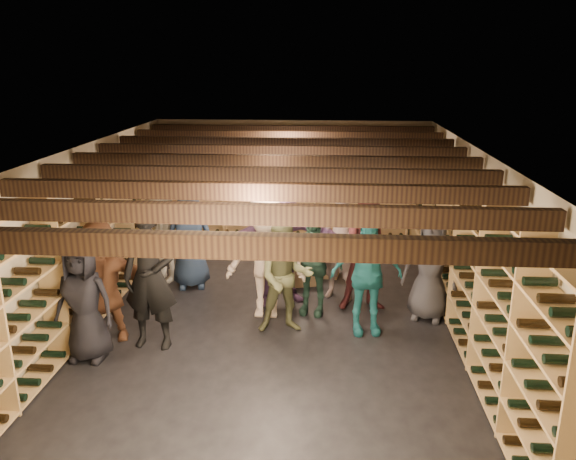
% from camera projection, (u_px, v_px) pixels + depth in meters
% --- Properties ---
extents(ground, '(8.00, 8.00, 0.00)m').
position_uv_depth(ground, '(274.00, 318.00, 8.06)').
color(ground, black).
rests_on(ground, ground).
extents(walls, '(5.52, 8.02, 2.40)m').
position_uv_depth(walls, '(274.00, 238.00, 7.71)').
color(walls, '#B6AB8E').
rests_on(walls, ground).
extents(ceiling, '(5.50, 8.00, 0.01)m').
position_uv_depth(ceiling, '(273.00, 151.00, 7.36)').
color(ceiling, beige).
rests_on(ceiling, walls).
extents(ceiling_joists, '(5.40, 7.12, 0.18)m').
position_uv_depth(ceiling_joists, '(273.00, 162.00, 7.40)').
color(ceiling_joists, black).
rests_on(ceiling_joists, ground).
extents(wine_rack_left, '(0.32, 7.50, 2.15)m').
position_uv_depth(wine_rack_left, '(93.00, 243.00, 7.92)').
color(wine_rack_left, tan).
rests_on(wine_rack_left, ground).
extents(wine_rack_right, '(0.32, 7.50, 2.15)m').
position_uv_depth(wine_rack_right, '(463.00, 251.00, 7.57)').
color(wine_rack_right, tan).
rests_on(wine_rack_right, ground).
extents(wine_rack_back, '(4.70, 0.30, 2.15)m').
position_uv_depth(wine_rack_back, '(292.00, 187.00, 11.40)').
color(wine_rack_back, tan).
rests_on(wine_rack_back, ground).
extents(crate_stack_left, '(0.54, 0.39, 0.51)m').
position_uv_depth(crate_stack_left, '(325.00, 262.00, 9.56)').
color(crate_stack_left, tan).
rests_on(crate_stack_left, ground).
extents(crate_stack_right, '(0.57, 0.46, 0.34)m').
position_uv_depth(crate_stack_right, '(303.00, 274.00, 9.23)').
color(crate_stack_right, tan).
rests_on(crate_stack_right, ground).
extents(crate_loose, '(0.51, 0.35, 0.17)m').
position_uv_depth(crate_loose, '(285.00, 252.00, 10.56)').
color(crate_loose, tan).
rests_on(crate_loose, ground).
extents(person_0, '(0.76, 0.51, 1.51)m').
position_uv_depth(person_0, '(84.00, 302.00, 6.76)').
color(person_0, black).
rests_on(person_0, ground).
extents(person_1, '(0.72, 0.49, 1.90)m').
position_uv_depth(person_1, '(150.00, 277.00, 7.01)').
color(person_1, black).
rests_on(person_1, ground).
extents(person_2, '(0.83, 0.70, 1.54)m').
position_uv_depth(person_2, '(285.00, 278.00, 7.47)').
color(person_2, '#60653E').
rests_on(person_2, ground).
extents(person_3, '(1.16, 0.70, 1.76)m').
position_uv_depth(person_3, '(266.00, 258.00, 7.89)').
color(person_3, beige).
rests_on(person_3, ground).
extents(person_4, '(1.01, 0.53, 1.64)m').
position_uv_depth(person_4, '(366.00, 275.00, 7.43)').
color(person_4, teal).
rests_on(person_4, ground).
extents(person_5, '(1.52, 0.55, 1.62)m').
position_uv_depth(person_5, '(101.00, 280.00, 7.27)').
color(person_5, brown).
rests_on(person_5, ground).
extents(person_6, '(0.87, 0.66, 1.60)m').
position_uv_depth(person_6, '(190.00, 239.00, 8.97)').
color(person_6, '#1F3049').
rests_on(person_6, ground).
extents(person_7, '(0.77, 0.66, 1.79)m').
position_uv_depth(person_7, '(341.00, 243.00, 8.48)').
color(person_7, gray).
rests_on(person_7, ground).
extents(person_8, '(0.94, 0.78, 1.79)m').
position_uv_depth(person_8, '(370.00, 252.00, 8.10)').
color(person_8, '#471B1D').
rests_on(person_8, ground).
extents(person_9, '(1.26, 1.01, 1.70)m').
position_uv_depth(person_9, '(162.00, 232.00, 9.19)').
color(person_9, '#9F9E93').
rests_on(person_9, ground).
extents(person_10, '(0.95, 0.55, 1.52)m').
position_uv_depth(person_10, '(312.00, 264.00, 8.01)').
color(person_10, '#254638').
rests_on(person_10, ground).
extents(person_11, '(1.85, 1.21, 1.91)m').
position_uv_depth(person_11, '(280.00, 242.00, 8.37)').
color(person_11, '#744D80').
rests_on(person_11, ground).
extents(person_12, '(0.88, 0.70, 1.57)m').
position_uv_depth(person_12, '(430.00, 266.00, 7.83)').
color(person_12, '#35353B').
rests_on(person_12, ground).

